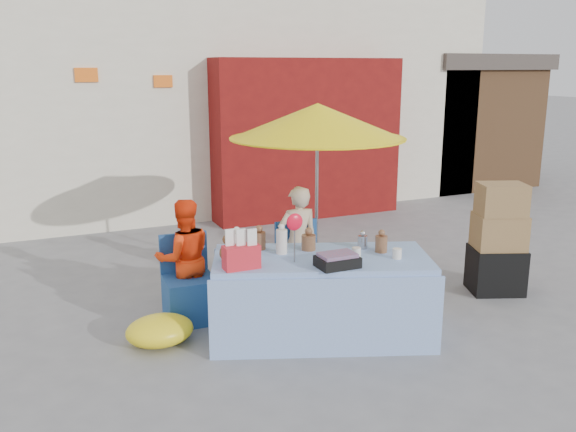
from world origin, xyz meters
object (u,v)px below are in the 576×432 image
chair_right (303,278)px  vendor_orange (184,258)px  vendor_beige (298,242)px  chair_left (190,296)px  market_table (320,295)px  umbrella (318,122)px  box_stack (498,243)px

chair_right → vendor_orange: (-1.25, 0.13, 0.35)m
vendor_orange → vendor_beige: vendor_beige is taller
chair_left → chair_right: size_ratio=1.00×
vendor_orange → vendor_beige: (1.25, 0.00, 0.02)m
market_table → chair_right: 0.89m
chair_left → umbrella: size_ratio=0.41×
market_table → chair_right: market_table is taller
vendor_beige → umbrella: size_ratio=0.59×
chair_right → vendor_beige: bearing=92.9°
vendor_orange → box_stack: bearing=169.6°
market_table → chair_right: size_ratio=2.62×
chair_right → box_stack: 2.21m
vendor_orange → box_stack: size_ratio=0.98×
market_table → umbrella: 1.94m
chair_right → box_stack: (2.09, -0.64, 0.32)m
vendor_orange → vendor_beige: size_ratio=0.98×
market_table → umbrella: bearing=86.3°
chair_right → vendor_beige: (-0.00, 0.13, 0.36)m
chair_left → vendor_beige: vendor_beige is taller
market_table → umbrella: (0.53, 1.13, 1.49)m
market_table → box_stack: box_stack is taller
market_table → vendor_orange: bearing=157.6°
vendor_orange → umbrella: size_ratio=0.58×
market_table → vendor_orange: 1.43m
market_table → vendor_beige: bearing=98.3°
vendor_beige → umbrella: bearing=-150.8°
chair_left → umbrella: (1.55, 0.28, 1.64)m
vendor_orange → market_table: bearing=138.9°
chair_right → vendor_beige: 0.39m
market_table → box_stack: bearing=26.5°
chair_right → vendor_beige: vendor_beige is taller
chair_left → vendor_orange: size_ratio=0.70×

